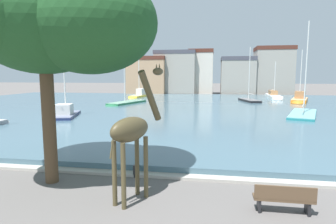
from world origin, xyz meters
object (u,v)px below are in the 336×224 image
object	(u,v)px
shade_tree	(51,24)
park_bench	(284,198)
sailboat_navy	(66,114)
sailboat_black	(248,101)
giraffe_statue	(133,131)
sailboat_white	(274,97)
mooring_bollard	(136,171)
sailboat_green	(124,104)
sailboat_yellow	(139,96)
sailboat_orange	(299,100)
sailboat_teal	(303,114)

from	to	relation	value
shade_tree	park_bench	size ratio (longest dim) A/B	4.59
sailboat_navy	park_bench	size ratio (longest dim) A/B	4.29
sailboat_black	shade_tree	bearing A→B (deg)	-108.29
giraffe_statue	shade_tree	bearing A→B (deg)	161.91
sailboat_white	mooring_bollard	bearing A→B (deg)	-108.83
sailboat_white	sailboat_green	bearing A→B (deg)	-149.38
park_bench	mooring_bollard	bearing A→B (deg)	156.49
sailboat_white	mooring_bollard	world-z (taller)	sailboat_white
sailboat_white	shade_tree	bearing A→B (deg)	-112.03
sailboat_white	shade_tree	distance (m)	43.58
sailboat_navy	sailboat_yellow	distance (m)	24.72
park_bench	sailboat_white	bearing A→B (deg)	79.13
sailboat_white	park_bench	world-z (taller)	sailboat_white
sailboat_navy	sailboat_orange	world-z (taller)	sailboat_orange
sailboat_teal	sailboat_orange	distance (m)	13.71
sailboat_black	shade_tree	distance (m)	36.23
mooring_bollard	sailboat_green	bearing A→B (deg)	109.04
sailboat_green	park_bench	distance (m)	31.63
sailboat_teal	sailboat_orange	xyz separation A→B (m)	(3.32, 13.30, 0.30)
sailboat_yellow	sailboat_white	distance (m)	23.48
sailboat_white	mooring_bollard	distance (m)	41.26
sailboat_white	sailboat_orange	bearing A→B (deg)	-72.96
shade_tree	mooring_bollard	xyz separation A→B (m)	(2.90, 1.02, -5.91)
sailboat_white	mooring_bollard	xyz separation A→B (m)	(-13.31, -39.05, -0.32)
mooring_bollard	sailboat_black	bearing A→B (deg)	75.81
sailboat_green	park_bench	size ratio (longest dim) A/B	4.50
sailboat_orange	park_bench	world-z (taller)	sailboat_orange
sailboat_orange	sailboat_white	world-z (taller)	sailboat_orange
sailboat_yellow	shade_tree	distance (m)	40.54
sailboat_orange	shade_tree	size ratio (longest dim) A/B	0.95
sailboat_yellow	park_bench	bearing A→B (deg)	-69.17
sailboat_teal	sailboat_white	xyz separation A→B (m)	(1.19, 20.24, 0.23)
sailboat_orange	sailboat_white	xyz separation A→B (m)	(-2.13, 6.94, -0.07)
giraffe_statue	sailboat_yellow	bearing A→B (deg)	104.75
sailboat_green	park_bench	xyz separation A→B (m)	(14.30, -28.22, 0.15)
sailboat_green	sailboat_teal	size ratio (longest dim) A/B	0.85
sailboat_yellow	sailboat_orange	xyz separation A→B (m)	(25.60, -6.37, 0.05)
sailboat_teal	sailboat_black	xyz separation A→B (m)	(-3.79, 14.14, 0.06)
sailboat_navy	sailboat_orange	size ratio (longest dim) A/B	0.99
sailboat_navy	park_bench	xyz separation A→B (m)	(16.17, -16.11, -0.03)
sailboat_teal	sailboat_green	bearing A→B (deg)	161.43
mooring_bollard	giraffe_statue	bearing A→B (deg)	-75.95
giraffe_statue	sailboat_white	world-z (taller)	sailboat_white
giraffe_statue	park_bench	distance (m)	5.19
giraffe_statue	sailboat_white	bearing A→B (deg)	72.77
sailboat_black	giraffe_statue	bearing A→B (deg)	-102.53
sailboat_yellow	sailboat_white	size ratio (longest dim) A/B	0.87
giraffe_statue	shade_tree	size ratio (longest dim) A/B	0.57
sailboat_teal	giraffe_statue	bearing A→B (deg)	-118.95
sailboat_green	shade_tree	size ratio (longest dim) A/B	0.98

